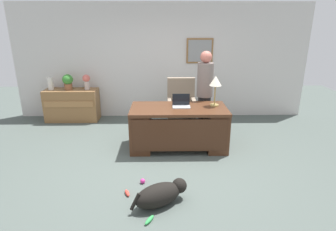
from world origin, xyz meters
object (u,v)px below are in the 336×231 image
dog_lying (161,194)px  dog_toy_ball (143,181)px  potted_plant (68,81)px  desk_lamp (216,83)px  person_standing (205,93)px  dog_toy_bone (149,220)px  desk (179,126)px  armchair (181,107)px  vase_with_flowers (86,81)px  vase_empty (51,84)px  dog_toy_plush (127,193)px  laptop (181,103)px  credenza (72,105)px

dog_lying → dog_toy_ball: bearing=118.0°
potted_plant → desk_lamp: bearing=-25.0°
dog_lying → person_standing: bearing=69.9°
person_standing → dog_toy_bone: person_standing is taller
desk → dog_lying: desk is taller
armchair → dog_lying: size_ratio=1.50×
desk_lamp → dog_toy_ball: (-1.26, -1.37, -1.18)m
desk → dog_toy_bone: desk is taller
vase_with_flowers → dog_toy_ball: (1.48, -2.84, -0.92)m
desk → vase_with_flowers: vase_with_flowers is taller
desk_lamp → vase_empty: desk_lamp is taller
vase_empty → vase_with_flowers: bearing=0.0°
person_standing → dog_lying: size_ratio=2.36×
armchair → dog_toy_bone: armchair is taller
desk_lamp → dog_toy_bone: (-1.12, -2.20, -1.19)m
vase_with_flowers → dog_toy_plush: bearing=-67.7°
armchair → person_standing: person_standing is taller
person_standing → vase_with_flowers: (-2.62, 0.96, 0.06)m
person_standing → laptop: person_standing is taller
credenza → desk: bearing=-33.3°
vase_empty → laptop: bearing=-27.2°
dog_lying → vase_empty: 4.29m
credenza → laptop: 2.96m
desk → dog_lying: size_ratio=2.39×
desk_lamp → potted_plant: desk_lamp is taller
dog_toy_plush → credenza: bearing=118.2°
credenza → dog_lying: bearing=-57.5°
person_standing → desk_lamp: size_ratio=3.09×
credenza → laptop: laptop is taller
dog_lying → desk_lamp: (0.99, 1.87, 1.06)m
vase_empty → dog_toy_bone: size_ratio=1.57×
potted_plant → dog_toy_ball: bearing=-56.1°
credenza → dog_lying: size_ratio=1.67×
dog_toy_ball → dog_lying: bearing=-62.0°
dog_lying → vase_with_flowers: vase_with_flowers is taller
desk_lamp → dog_toy_plush: (-1.45, -1.64, -1.19)m
armchair → potted_plant: potted_plant is taller
desk → person_standing: person_standing is taller
desk_lamp → vase_with_flowers: desk_lamp is taller
desk_lamp → potted_plant: bearing=155.0°
dog_toy_ball → dog_toy_bone: 0.85m
armchair → vase_empty: size_ratio=3.82×
laptop → dog_toy_ball: bearing=-115.6°
laptop → potted_plant: size_ratio=0.89×
desk_lamp → vase_with_flowers: 3.12m
person_standing → vase_empty: person_standing is taller
credenza → potted_plant: (-0.04, 0.00, 0.57)m
armchair → laptop: 1.01m
desk_lamp → dog_toy_bone: desk_lamp is taller
dog_lying → vase_empty: size_ratio=2.54×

